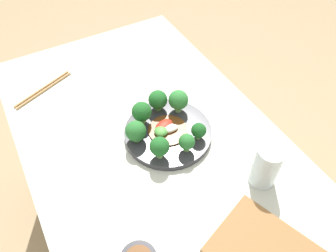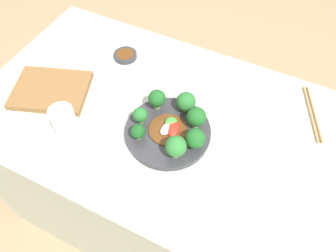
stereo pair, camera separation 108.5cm
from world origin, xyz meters
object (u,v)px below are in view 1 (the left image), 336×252
drinking_glass (266,166)px  broccoli_southwest (140,113)px  broccoli_northeast (199,131)px  plate (168,133)px  broccoli_east (187,142)px  broccoli_south (136,131)px  stirfry_center (166,129)px  broccoli_west (158,100)px  broccoli_northwest (178,100)px  broccoli_southeast (160,147)px  chopsticks (43,89)px

drinking_glass → broccoli_southwest: bearing=-148.7°
broccoli_northeast → drinking_glass: (0.18, 0.08, 0.01)m
plate → broccoli_east: size_ratio=4.32×
broccoli_southwest → broccoli_east: size_ratio=1.25×
plate → broccoli_south: 0.10m
plate → broccoli_east: broccoli_east is taller
broccoli_southwest → stirfry_center: size_ratio=0.64×
broccoli_east → broccoli_west: 0.17m
broccoli_northeast → broccoli_northwest: 0.12m
broccoli_northwest → stirfry_center: (0.05, -0.07, -0.03)m
broccoli_northeast → broccoli_west: size_ratio=0.78×
broccoli_northeast → broccoli_northwest: bearing=177.5°
broccoli_northeast → broccoli_east: bearing=-67.7°
broccoli_east → broccoli_west: (-0.17, 0.01, 0.00)m
broccoli_northwest → broccoli_southeast: broccoli_northwest is taller
plate → broccoli_south: bearing=-98.6°
broccoli_east → drinking_glass: bearing=37.7°
broccoli_northwest → broccoli_south: bearing=-75.3°
broccoli_southwest → chopsticks: bearing=-145.1°
broccoli_west → chopsticks: 0.39m
plate → broccoli_east: 0.09m
broccoli_northeast → broccoli_west: (-0.15, -0.04, 0.01)m
drinking_glass → chopsticks: 0.73m
broccoli_southwest → drinking_glass: drinking_glass is taller
plate → broccoli_southeast: size_ratio=3.68×
broccoli_northwest → drinking_glass: bearing=13.2°
drinking_glass → broccoli_northeast: bearing=-157.6°
broccoli_southwest → broccoli_east: broccoli_southwest is taller
broccoli_northeast → broccoli_southeast: 0.12m
broccoli_east → broccoli_southeast: size_ratio=0.85×
plate → chopsticks: bearing=-144.3°
chopsticks → broccoli_east: bearing=31.2°
broccoli_south → broccoli_northwest: bearing=104.7°
broccoli_southwest → chopsticks: broccoli_southwest is taller
broccoli_northeast → chopsticks: (-0.42, -0.32, -0.05)m
broccoli_northeast → broccoli_northwest: broccoli_northwest is taller
broccoli_south → broccoli_southeast: 0.09m
broccoli_northeast → broccoli_south: (-0.08, -0.15, 0.01)m
stirfry_center → chopsticks: (-0.36, -0.25, -0.02)m
broccoli_south → broccoli_west: bearing=125.1°
broccoli_south → broccoli_southeast: size_ratio=0.97×
broccoli_east → broccoli_northeast: (-0.02, 0.05, -0.00)m
plate → drinking_glass: 0.28m
broccoli_southwest → stirfry_center: broccoli_southwest is taller
chopsticks → broccoli_south: bearing=25.9°
broccoli_southeast → drinking_glass: drinking_glass is taller
broccoli_northwest → broccoli_southeast: bearing=-46.4°
broccoli_southeast → chopsticks: (-0.43, -0.20, -0.06)m
stirfry_center → drinking_glass: (0.25, 0.14, 0.04)m
broccoli_northeast → broccoli_west: broccoli_west is taller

